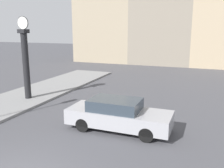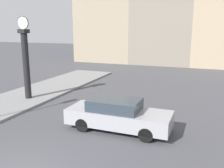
# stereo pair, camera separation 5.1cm
# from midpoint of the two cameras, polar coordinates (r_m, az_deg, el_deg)

# --- Properties ---
(sidewalk_corner) EXTENTS (3.91, 20.18, 0.14)m
(sidewalk_corner) POSITION_cam_midpoint_polar(r_m,az_deg,el_deg) (17.83, -18.19, -2.47)
(sidewalk_corner) COLOR gray
(sidewalk_corner) RESTS_ON ground_plane
(sedan_car) EXTENTS (4.68, 1.73, 1.43)m
(sedan_car) POSITION_cam_midpoint_polar(r_m,az_deg,el_deg) (11.30, 1.48, -7.02)
(sedan_car) COLOR #9E9EA3
(sedan_car) RESTS_ON ground_plane
(street_clock) EXTENTS (0.80, 0.51, 5.09)m
(street_clock) POSITION_cam_midpoint_polar(r_m,az_deg,el_deg) (16.48, -19.01, 5.10)
(street_clock) COLOR black
(street_clock) RESTS_ON sidewalk_corner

